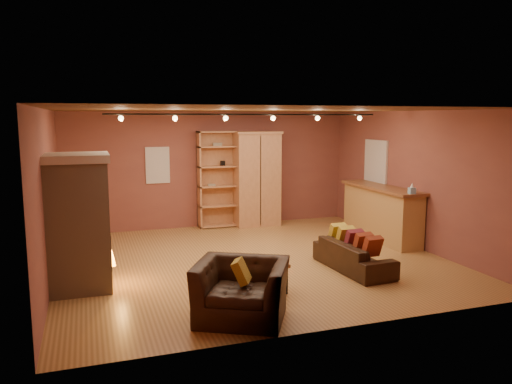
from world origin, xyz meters
name	(u,v)px	position (x,y,z in m)	size (l,w,h in m)	color
floor	(253,260)	(0.00, 0.00, 0.00)	(7.00, 7.00, 0.00)	olive
ceiling	(253,110)	(0.00, 0.00, 2.80)	(7.00, 7.00, 0.00)	brown
back_wall	(211,170)	(0.00, 3.25, 1.40)	(7.00, 0.02, 2.80)	brown
left_wall	(48,196)	(-3.50, 0.00, 1.40)	(0.02, 6.50, 2.80)	brown
right_wall	(414,179)	(3.50, 0.00, 1.40)	(0.02, 6.50, 2.80)	brown
fireplace	(79,222)	(-3.04, -0.60, 1.06)	(1.01, 0.98, 2.12)	tan
back_window	(158,165)	(-1.30, 3.23, 1.55)	(0.56, 0.04, 0.86)	silver
bookcase	(217,178)	(0.11, 3.13, 1.19)	(0.96, 0.37, 2.34)	tan
armoire	(257,179)	(1.08, 2.95, 1.17)	(1.15, 0.65, 2.33)	tan
bar_counter	(381,212)	(3.20, 0.69, 0.60)	(0.65, 2.46, 1.18)	tan
tissue_box	(412,189)	(3.15, -0.43, 1.27)	(0.13, 0.13, 0.21)	#81B2CF
right_window	(376,162)	(3.47, 1.40, 1.65)	(0.05, 0.90, 1.00)	silver
loveseat	(354,250)	(1.48, -1.12, 0.36)	(0.60, 1.76, 0.74)	black
armchair	(241,281)	(-1.02, -2.54, 0.52)	(1.41, 1.24, 1.04)	black
coffee_table	(263,267)	(-0.41, -1.67, 0.40)	(0.73, 0.73, 0.47)	brown
track_rail	(250,116)	(0.00, 0.20, 2.69)	(5.20, 0.09, 0.13)	black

